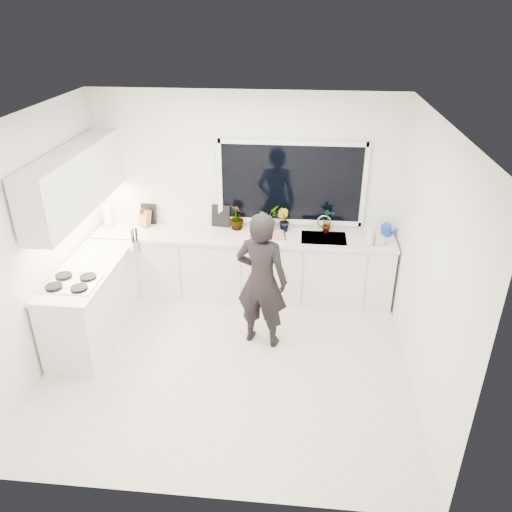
# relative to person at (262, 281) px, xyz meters

# --- Properties ---
(floor) EXTENTS (4.00, 3.50, 0.02)m
(floor) POSITION_rel_person_xyz_m (-0.34, -0.43, -0.84)
(floor) COLOR beige
(floor) RESTS_ON ground
(wall_back) EXTENTS (4.00, 0.02, 2.70)m
(wall_back) POSITION_rel_person_xyz_m (-0.34, 1.33, 0.52)
(wall_back) COLOR white
(wall_back) RESTS_ON ground
(wall_left) EXTENTS (0.02, 3.50, 2.70)m
(wall_left) POSITION_rel_person_xyz_m (-2.35, -0.43, 0.52)
(wall_left) COLOR white
(wall_left) RESTS_ON ground
(wall_right) EXTENTS (0.02, 3.50, 2.70)m
(wall_right) POSITION_rel_person_xyz_m (1.67, -0.43, 0.52)
(wall_right) COLOR white
(wall_right) RESTS_ON ground
(ceiling) EXTENTS (4.00, 3.50, 0.02)m
(ceiling) POSITION_rel_person_xyz_m (-0.34, -0.43, 1.88)
(ceiling) COLOR white
(ceiling) RESTS_ON wall_back
(window) EXTENTS (1.80, 0.02, 1.00)m
(window) POSITION_rel_person_xyz_m (0.26, 1.30, 0.72)
(window) COLOR black
(window) RESTS_ON wall_back
(base_cabinets_back) EXTENTS (3.92, 0.58, 0.88)m
(base_cabinets_back) POSITION_rel_person_xyz_m (-0.34, 1.02, -0.39)
(base_cabinets_back) COLOR white
(base_cabinets_back) RESTS_ON floor
(base_cabinets_left) EXTENTS (0.58, 1.60, 0.88)m
(base_cabinets_left) POSITION_rel_person_xyz_m (-2.01, -0.08, -0.39)
(base_cabinets_left) COLOR white
(base_cabinets_left) RESTS_ON floor
(countertop_back) EXTENTS (3.94, 0.62, 0.04)m
(countertop_back) POSITION_rel_person_xyz_m (-0.34, 1.01, 0.07)
(countertop_back) COLOR silver
(countertop_back) RESTS_ON base_cabinets_back
(countertop_left) EXTENTS (0.62, 1.60, 0.04)m
(countertop_left) POSITION_rel_person_xyz_m (-2.01, -0.08, 0.07)
(countertop_left) COLOR silver
(countertop_left) RESTS_ON base_cabinets_left
(upper_cabinets) EXTENTS (0.34, 2.10, 0.70)m
(upper_cabinets) POSITION_rel_person_xyz_m (-2.13, 0.27, 1.02)
(upper_cabinets) COLOR white
(upper_cabinets) RESTS_ON wall_left
(sink) EXTENTS (0.58, 0.42, 0.14)m
(sink) POSITION_rel_person_xyz_m (0.71, 1.02, 0.04)
(sink) COLOR silver
(sink) RESTS_ON countertop_back
(faucet) EXTENTS (0.03, 0.03, 0.22)m
(faucet) POSITION_rel_person_xyz_m (0.71, 1.22, 0.20)
(faucet) COLOR silver
(faucet) RESTS_ON countertop_back
(stovetop) EXTENTS (0.56, 0.48, 0.03)m
(stovetop) POSITION_rel_person_xyz_m (-2.03, -0.43, 0.11)
(stovetop) COLOR black
(stovetop) RESTS_ON countertop_left
(person) EXTENTS (0.68, 0.53, 1.66)m
(person) POSITION_rel_person_xyz_m (0.00, 0.00, 0.00)
(person) COLOR black
(person) RESTS_ON floor
(pizza_tray) EXTENTS (0.49, 0.38, 0.03)m
(pizza_tray) POSITION_rel_person_xyz_m (-0.01, 0.99, 0.11)
(pizza_tray) COLOR silver
(pizza_tray) RESTS_ON countertop_back
(pizza) EXTENTS (0.44, 0.33, 0.01)m
(pizza) POSITION_rel_person_xyz_m (-0.01, 0.99, 0.12)
(pizza) COLOR #AB1625
(pizza) RESTS_ON pizza_tray
(watering_can) EXTENTS (0.15, 0.15, 0.13)m
(watering_can) POSITION_rel_person_xyz_m (1.51, 1.18, 0.16)
(watering_can) COLOR #133FB9
(watering_can) RESTS_ON countertop_back
(paper_towel_roll) EXTENTS (0.12, 0.12, 0.26)m
(paper_towel_roll) POSITION_rel_person_xyz_m (-2.19, 1.12, 0.22)
(paper_towel_roll) COLOR white
(paper_towel_roll) RESTS_ON countertop_back
(knife_block) EXTENTS (0.16, 0.14, 0.22)m
(knife_block) POSITION_rel_person_xyz_m (-1.69, 1.16, 0.20)
(knife_block) COLOR olive
(knife_block) RESTS_ON countertop_back
(utensil_crock) EXTENTS (0.17, 0.17, 0.16)m
(utensil_crock) POSITION_rel_person_xyz_m (-1.56, 0.37, 0.17)
(utensil_crock) COLOR #B5B5BA
(utensil_crock) RESTS_ON countertop_left
(picture_frame_large) EXTENTS (0.22, 0.03, 0.28)m
(picture_frame_large) POSITION_rel_person_xyz_m (-1.66, 1.26, 0.23)
(picture_frame_large) COLOR black
(picture_frame_large) RESTS_ON countertop_back
(picture_frame_small) EXTENTS (0.25, 0.06, 0.30)m
(picture_frame_small) POSITION_rel_person_xyz_m (-0.67, 1.26, 0.24)
(picture_frame_small) COLOR black
(picture_frame_small) RESTS_ON countertop_back
(herb_plants) EXTENTS (1.42, 0.39, 0.34)m
(herb_plants) POSITION_rel_person_xyz_m (0.01, 1.18, 0.26)
(herb_plants) COLOR #26662D
(herb_plants) RESTS_ON countertop_back
(soap_bottles) EXTENTS (0.23, 0.12, 0.28)m
(soap_bottles) POSITION_rel_person_xyz_m (1.32, 0.87, 0.22)
(soap_bottles) COLOR #D8BF66
(soap_bottles) RESTS_ON countertop_back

